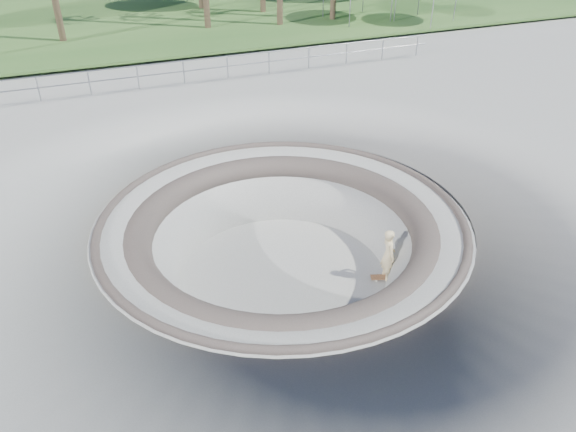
# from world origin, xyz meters

# --- Properties ---
(ground) EXTENTS (180.00, 180.00, 0.00)m
(ground) POSITION_xyz_m (0.00, 0.00, 0.00)
(ground) COLOR #AEAEA8
(ground) RESTS_ON ground
(skate_bowl) EXTENTS (14.00, 14.00, 4.10)m
(skate_bowl) POSITION_xyz_m (0.00, 0.00, -1.83)
(skate_bowl) COLOR #AEAEA8
(skate_bowl) RESTS_ON ground
(distant_hills) EXTENTS (103.20, 45.00, 28.60)m
(distant_hills) POSITION_xyz_m (3.78, 57.17, -7.02)
(distant_hills) COLOR olive
(distant_hills) RESTS_ON ground
(safety_railing) EXTENTS (25.00, 0.06, 1.03)m
(safety_railing) POSITION_xyz_m (0.00, 12.00, 0.69)
(safety_railing) COLOR gray
(safety_railing) RESTS_ON ground
(skateboard) EXTENTS (0.91, 0.52, 0.09)m
(skateboard) POSITION_xyz_m (2.70, -1.35, -1.83)
(skateboard) COLOR #955E3B
(skateboard) RESTS_ON ground
(skater) EXTENTS (0.46, 0.63, 1.60)m
(skater) POSITION_xyz_m (2.70, -1.35, -1.01)
(skater) COLOR beige
(skater) RESTS_ON skateboard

